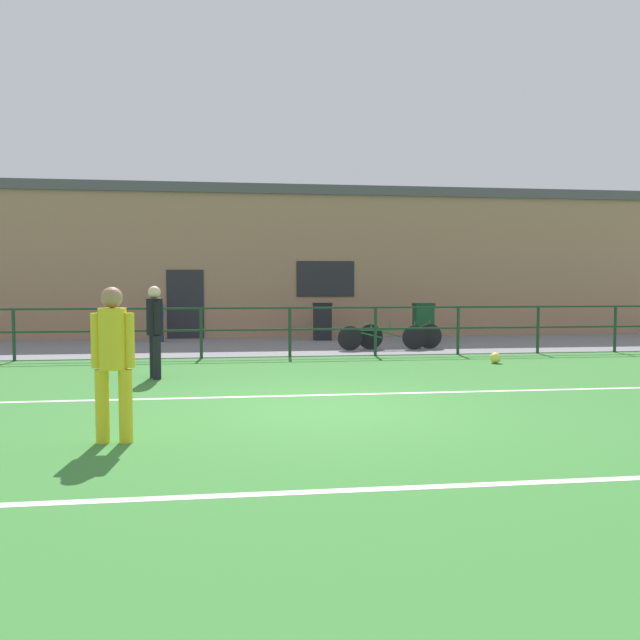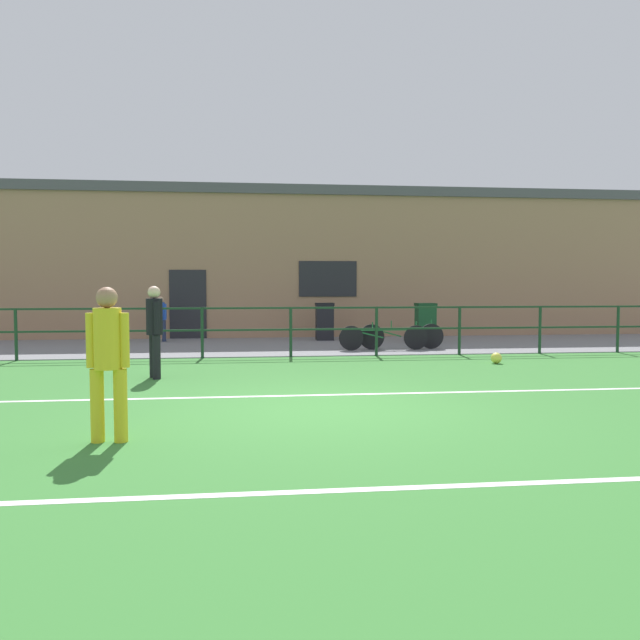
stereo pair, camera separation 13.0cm
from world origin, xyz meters
name	(u,v)px [view 2 (the right image)]	position (x,y,z in m)	size (l,w,h in m)	color
ground	(322,411)	(0.00, 0.00, -0.02)	(60.00, 44.00, 0.04)	#387A33
field_line_touchline	(314,395)	(0.00, 1.06, 0.00)	(36.00, 0.11, 0.00)	white
field_line_hash	(370,489)	(0.00, -3.27, 0.00)	(36.00, 0.11, 0.00)	white
pavement_strip	(284,346)	(0.00, 8.50, 0.01)	(48.00, 5.00, 0.02)	slate
perimeter_fence	(291,325)	(0.00, 6.00, 0.75)	(36.07, 0.07, 1.15)	#193823
clubhouse_facade	(277,263)	(0.00, 12.20, 2.37)	(28.00, 2.56, 4.72)	#A37A5B
player_goalkeeper	(154,326)	(-2.62, 3.08, 0.93)	(0.29, 0.43, 1.64)	black
player_striker	(108,354)	(-2.45, -1.44, 0.94)	(0.45, 0.29, 1.65)	gold
soccer_ball_match	(496,358)	(4.22, 4.33, 0.12)	(0.23, 0.23, 0.23)	#E5E04C
spectator_child	(161,316)	(-3.46, 10.07, 0.76)	(0.34, 0.23, 1.30)	#232D4C
bicycle_parked_0	(384,337)	(2.40, 7.04, 0.34)	(2.27, 0.04, 0.72)	black
bicycle_parked_1	(401,336)	(2.90, 7.20, 0.35)	(2.18, 0.04, 0.74)	black
trash_bin_0	(325,321)	(1.28, 9.96, 0.57)	(0.53, 0.45, 1.10)	black
trash_bin_1	(425,323)	(4.03, 8.95, 0.58)	(0.55, 0.47, 1.11)	#194C28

